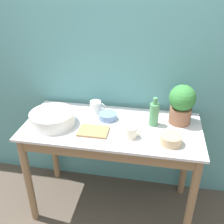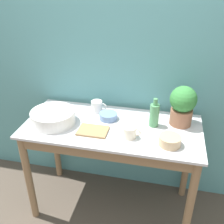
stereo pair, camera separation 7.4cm
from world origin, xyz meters
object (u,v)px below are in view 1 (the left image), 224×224
at_px(mug_cream, 131,132).
at_px(bowl_small_blue, 108,116).
at_px(mug_white, 96,107).
at_px(bottle_tall, 154,114).
at_px(bowl_small_tan, 171,139).
at_px(tray_board, 93,131).
at_px(potted_plant, 182,103).
at_px(bowl_wash_large, 52,118).

relative_size(mug_cream, bowl_small_blue, 0.89).
distance_m(mug_cream, mug_white, 0.46).
xyz_separation_m(bottle_tall, bowl_small_tan, (0.13, -0.23, -0.06)).
relative_size(mug_cream, tray_board, 0.58).
bearing_deg(bowl_small_blue, mug_cream, -46.71).
relative_size(bottle_tall, bowl_small_tan, 1.51).
height_order(potted_plant, bottle_tall, potted_plant).
xyz_separation_m(potted_plant, bowl_small_tan, (-0.07, -0.30, -0.14)).
bearing_deg(mug_cream, mug_white, 135.96).
xyz_separation_m(potted_plant, mug_white, (-0.69, 0.05, -0.12)).
xyz_separation_m(bowl_wash_large, bottle_tall, (0.78, 0.13, 0.05)).
bearing_deg(bottle_tall, mug_white, 166.17).
bearing_deg(mug_cream, potted_plant, 37.51).
bearing_deg(mug_white, bowl_wash_large, -139.10).
height_order(bowl_wash_large, tray_board, bowl_wash_large).
bearing_deg(bottle_tall, bowl_wash_large, -170.50).
xyz_separation_m(mug_white, bowl_small_tan, (0.62, -0.35, -0.02)).
height_order(potted_plant, tray_board, potted_plant).
bearing_deg(bowl_small_tan, tray_board, 175.68).
bearing_deg(potted_plant, bottle_tall, -160.25).
bearing_deg(bowl_small_blue, bottle_tall, -3.71).
xyz_separation_m(potted_plant, tray_board, (-0.64, -0.26, -0.16)).
bearing_deg(bowl_small_tan, bowl_small_blue, 152.88).
bearing_deg(tray_board, mug_white, 99.63).
height_order(potted_plant, mug_cream, potted_plant).
bearing_deg(mug_cream, bowl_small_blue, 133.29).
bearing_deg(bowl_wash_large, bowl_small_blue, 20.61).
bearing_deg(tray_board, bowl_small_blue, 72.23).
relative_size(bowl_small_blue, tray_board, 0.65).
bearing_deg(tray_board, potted_plant, 22.25).
distance_m(mug_white, bowl_small_tan, 0.71).
bearing_deg(tray_board, mug_cream, -2.71).
height_order(bowl_wash_large, bottle_tall, bottle_tall).
bearing_deg(bowl_small_blue, potted_plant, 4.88).
bearing_deg(bowl_wash_large, bowl_small_tan, -6.36).
height_order(mug_white, bowl_small_blue, mug_white).
distance_m(bowl_wash_large, bottle_tall, 0.79).
bearing_deg(bowl_wash_large, mug_white, 40.90).
distance_m(bottle_tall, mug_white, 0.50).
distance_m(mug_cream, bowl_small_blue, 0.31).
bearing_deg(mug_cream, bowl_small_tan, -5.89).
distance_m(mug_cream, bowl_small_tan, 0.29).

